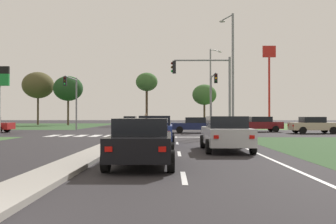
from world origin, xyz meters
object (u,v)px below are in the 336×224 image
at_px(car_beige_near, 314,125).
at_px(car_grey_fifth, 130,122).
at_px(car_maroon_seventh, 259,124).
at_px(treeline_near, 38,85).
at_px(fastfood_pole_sign, 269,68).
at_px(car_black_second, 142,141).
at_px(traffic_signal_far_left, 72,93).
at_px(treeline_fourth, 204,95).
at_px(treeline_third, 147,82).
at_px(pedestrian_at_median, 146,119).
at_px(street_lamp_second, 232,68).
at_px(treeline_second, 68,89).
at_px(street_lamp_third, 211,84).
at_px(car_blue_third, 155,130).
at_px(car_silver_sixth, 226,133).
at_px(traffic_signal_far_right, 213,92).
at_px(traffic_signal_near_right, 209,82).
at_px(car_navy_fourth, 195,125).

relative_size(car_beige_near, car_grey_fifth, 1.03).
relative_size(car_maroon_seventh, treeline_near, 0.48).
height_order(car_beige_near, fastfood_pole_sign, fastfood_pole_sign).
relative_size(car_black_second, car_grey_fifth, 1.08).
relative_size(traffic_signal_far_left, treeline_fourth, 0.86).
bearing_deg(treeline_near, car_maroon_seventh, -40.56).
xyz_separation_m(car_beige_near, treeline_fourth, (-7.47, 27.63, 4.34)).
xyz_separation_m(car_grey_fifth, treeline_third, (1.41, 11.77, 6.36)).
relative_size(pedestrian_at_median, treeline_near, 0.18).
height_order(street_lamp_second, pedestrian_at_median, street_lamp_second).
xyz_separation_m(car_maroon_seventh, treeline_fourth, (-3.37, 24.15, 4.34)).
bearing_deg(traffic_signal_far_left, treeline_second, 107.00).
xyz_separation_m(street_lamp_third, treeline_third, (-9.53, 10.94, 1.29)).
height_order(car_blue_third, car_silver_sixth, car_blue_third).
bearing_deg(street_lamp_third, pedestrian_at_median, -141.43).
bearing_deg(pedestrian_at_median, car_maroon_seventh, 125.08).
xyz_separation_m(car_black_second, traffic_signal_far_left, (-9.83, 27.60, 3.26)).
bearing_deg(treeline_fourth, car_beige_near, -74.87).
bearing_deg(treeline_second, car_blue_third, -68.14).
bearing_deg(traffic_signal_far_left, traffic_signal_far_right, 0.07).
bearing_deg(pedestrian_at_median, traffic_signal_far_right, 127.38).
bearing_deg(traffic_signal_far_left, car_blue_third, -62.69).
xyz_separation_m(car_silver_sixth, treeline_fourth, (2.96, 44.23, 4.31)).
relative_size(street_lamp_third, fastfood_pole_sign, 0.93).
distance_m(car_grey_fifth, treeline_third, 13.45).
relative_size(car_blue_third, traffic_signal_near_right, 0.71).
xyz_separation_m(car_beige_near, traffic_signal_near_right, (-10.06, -5.50, 3.40)).
xyz_separation_m(traffic_signal_far_left, treeline_near, (-13.13, 25.43, 3.02)).
distance_m(car_silver_sixth, traffic_signal_far_left, 26.43).
xyz_separation_m(traffic_signal_far_right, fastfood_pole_sign, (9.23, 11.83, 4.13)).
distance_m(fastfood_pole_sign, treeline_third, 20.11).
height_order(treeline_second, treeline_third, treeline_third).
bearing_deg(treeline_near, car_beige_near, -40.52).
relative_size(car_maroon_seventh, traffic_signal_near_right, 0.74).
distance_m(traffic_signal_far_right, treeline_third, 22.93).
bearing_deg(car_black_second, treeline_second, 108.43).
xyz_separation_m(traffic_signal_far_right, treeline_near, (-28.33, 25.41, 2.85)).
bearing_deg(car_black_second, traffic_signal_far_right, 79.00).
bearing_deg(car_beige_near, car_blue_third, -46.57).
xyz_separation_m(car_beige_near, fastfood_pole_sign, (0.75, 17.88, 7.57)).
bearing_deg(fastfood_pole_sign, treeline_fourth, 130.15).
height_order(car_navy_fourth, street_lamp_third, street_lamp_third).
relative_size(car_black_second, treeline_fourth, 0.65).
xyz_separation_m(car_black_second, pedestrian_at_median, (-2.10, 31.02, 0.41)).
bearing_deg(car_navy_fourth, car_grey_fifth, 28.74).
xyz_separation_m(car_navy_fourth, traffic_signal_far_left, (-12.96, 4.85, 3.29)).
xyz_separation_m(car_silver_sixth, car_maroon_seventh, (6.33, 20.07, -0.03)).
xyz_separation_m(traffic_signal_far_left, treeline_third, (6.60, 21.07, 3.11)).
xyz_separation_m(car_blue_third, car_silver_sixth, (3.38, -3.52, -0.01)).
distance_m(traffic_signal_far_right, pedestrian_at_median, 8.75).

